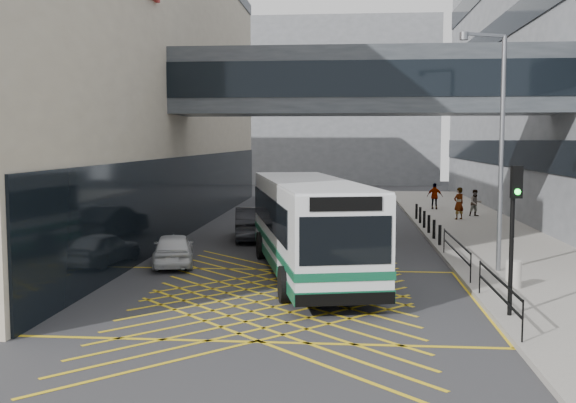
% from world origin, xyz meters
% --- Properties ---
extents(ground, '(120.00, 120.00, 0.00)m').
position_xyz_m(ground, '(0.00, 0.00, 0.00)').
color(ground, '#333335').
extents(building_far, '(28.00, 16.00, 18.00)m').
position_xyz_m(building_far, '(-2.00, 60.00, 9.00)').
color(building_far, slate).
rests_on(building_far, ground).
extents(skybridge, '(20.00, 4.10, 3.00)m').
position_xyz_m(skybridge, '(3.00, 12.00, 7.50)').
color(skybridge, '#393E43').
rests_on(skybridge, ground).
extents(pavement, '(6.00, 54.00, 0.16)m').
position_xyz_m(pavement, '(9.00, 15.00, 0.08)').
color(pavement, gray).
rests_on(pavement, ground).
extents(box_junction, '(12.00, 9.00, 0.01)m').
position_xyz_m(box_junction, '(0.00, 0.00, 0.00)').
color(box_junction, gold).
rests_on(box_junction, ground).
extents(bus, '(5.37, 12.44, 3.40)m').
position_xyz_m(bus, '(0.74, 3.76, 1.82)').
color(bus, silver).
rests_on(bus, ground).
extents(car_white, '(2.53, 4.35, 1.30)m').
position_xyz_m(car_white, '(-4.50, 5.00, 0.65)').
color(car_white, silver).
rests_on(car_white, ground).
extents(car_dark, '(2.74, 5.33, 1.59)m').
position_xyz_m(car_dark, '(-2.40, 12.05, 0.80)').
color(car_dark, black).
rests_on(car_dark, ground).
extents(car_silver, '(2.95, 4.72, 1.36)m').
position_xyz_m(car_silver, '(0.32, 16.92, 0.68)').
color(car_silver, '#96969E').
rests_on(car_silver, ground).
extents(traffic_light, '(0.30, 0.47, 3.99)m').
position_xyz_m(traffic_light, '(6.46, -2.16, 2.75)').
color(traffic_light, black).
rests_on(traffic_light, pavement).
extents(street_lamp, '(1.80, 0.97, 8.29)m').
position_xyz_m(street_lamp, '(7.35, 4.15, 4.88)').
color(street_lamp, slate).
rests_on(street_lamp, pavement).
extents(litter_bin, '(0.49, 0.49, 0.86)m').
position_xyz_m(litter_bin, '(7.37, 1.41, 0.59)').
color(litter_bin, '#ADA89E').
rests_on(litter_bin, pavement).
extents(kerb_railings, '(0.05, 12.54, 1.00)m').
position_xyz_m(kerb_railings, '(6.15, 1.78, 0.88)').
color(kerb_railings, black).
rests_on(kerb_railings, pavement).
extents(bollards, '(0.14, 10.14, 0.90)m').
position_xyz_m(bollards, '(6.25, 15.00, 0.61)').
color(bollards, black).
rests_on(bollards, pavement).
extents(pedestrian_a, '(0.92, 0.85, 1.88)m').
position_xyz_m(pedestrian_a, '(8.70, 20.03, 1.10)').
color(pedestrian_a, gray).
rests_on(pedestrian_a, pavement).
extents(pedestrian_b, '(0.89, 0.65, 1.63)m').
position_xyz_m(pedestrian_b, '(9.99, 21.75, 0.97)').
color(pedestrian_b, gray).
rests_on(pedestrian_b, pavement).
extents(pedestrian_c, '(1.12, 0.73, 1.75)m').
position_xyz_m(pedestrian_c, '(8.06, 25.82, 1.04)').
color(pedestrian_c, gray).
rests_on(pedestrian_c, pavement).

